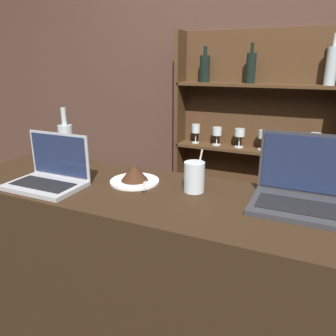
# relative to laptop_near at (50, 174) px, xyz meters

# --- Properties ---
(bar_counter) EXTENTS (1.96, 0.54, 1.07)m
(bar_counter) POSITION_rel_laptop_near_xyz_m (0.51, 0.11, -0.58)
(bar_counter) COLOR black
(bar_counter) RESTS_ON ground_plane
(back_wall) EXTENTS (7.00, 0.06, 2.70)m
(back_wall) POSITION_rel_laptop_near_xyz_m (0.51, 1.41, 0.24)
(back_wall) COLOR #4C3328
(back_wall) RESTS_ON ground_plane
(back_shelf) EXTENTS (1.10, 0.18, 1.78)m
(back_shelf) POSITION_rel_laptop_near_xyz_m (0.60, 1.33, -0.18)
(back_shelf) COLOR #472D19
(back_shelf) RESTS_ON ground_plane
(laptop_near) EXTENTS (0.31, 0.20, 0.21)m
(laptop_near) POSITION_rel_laptop_near_xyz_m (0.00, 0.00, 0.00)
(laptop_near) COLOR #ADADB2
(laptop_near) RESTS_ON bar_counter
(laptop_far) EXTENTS (0.32, 0.25, 0.25)m
(laptop_far) POSITION_rel_laptop_near_xyz_m (0.97, 0.22, 0.01)
(laptop_far) COLOR #333338
(laptop_far) RESTS_ON bar_counter
(cake_plate) EXTENTS (0.21, 0.21, 0.08)m
(cake_plate) POSITION_rel_laptop_near_xyz_m (0.31, 0.17, -0.01)
(cake_plate) COLOR white
(cake_plate) RESTS_ON bar_counter
(water_glass) EXTENTS (0.08, 0.08, 0.18)m
(water_glass) POSITION_rel_laptop_near_xyz_m (0.58, 0.18, 0.01)
(water_glass) COLOR silver
(water_glass) RESTS_ON bar_counter
(wine_bottle_clear) EXTENTS (0.07, 0.07, 0.30)m
(wine_bottle_clear) POSITION_rel_laptop_near_xyz_m (-0.09, 0.21, 0.07)
(wine_bottle_clear) COLOR #B2C1C6
(wine_bottle_clear) RESTS_ON bar_counter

